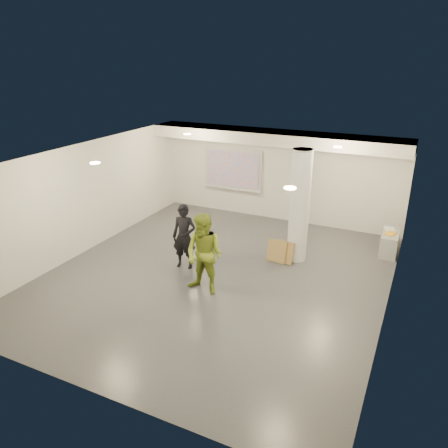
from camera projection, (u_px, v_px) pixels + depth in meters
The scene contains 20 objects.
floor at pixel (217, 276), 10.94m from camera, with size 8.00×9.00×0.01m, color #393C41.
ceiling at pixel (216, 158), 9.84m from camera, with size 8.00×9.00×0.01m, color white.
wall_back at pixel (278, 175), 14.17m from camera, with size 8.00×0.01×3.00m, color silver.
wall_front at pixel (85, 315), 6.61m from camera, with size 8.00×0.01×3.00m, color silver.
wall_left at pixel (87, 197), 11.99m from camera, with size 0.01×9.00×3.00m, color silver.
wall_right at pixel (394, 250), 8.79m from camera, with size 0.01×9.00×3.00m, color silver.
soffit_band at pixel (274, 137), 13.23m from camera, with size 8.00×1.10×0.36m, color silver.
downlight_nw at pixel (187, 134), 12.83m from camera, with size 0.22×0.22×0.02m, color #FFC882.
downlight_ne at pixel (338, 147), 11.07m from camera, with size 0.22×0.22×0.02m, color #FFC882.
downlight_sw at pixel (95, 163), 9.47m from camera, with size 0.22×0.22×0.02m, color #FFC882.
downlight_se at pixel (290, 188), 7.71m from camera, with size 0.22×0.22×0.02m, color #FFC882.
column at pixel (299, 206), 11.30m from camera, with size 0.52×0.52×3.00m, color silver.
projection_screen at pixel (233, 169), 14.76m from camera, with size 2.10×0.13×1.42m.
credenza at pixel (389, 243), 12.06m from camera, with size 0.44×1.06×0.62m, color #939698.
papers_stack at pixel (390, 229), 12.15m from camera, with size 0.27×0.34×0.02m, color white.
postit_pad at pixel (390, 234), 11.84m from camera, with size 0.23×0.31×0.03m, color yellow.
cardboard_back at pixel (277, 251), 11.59m from camera, with size 0.54×0.05×0.59m, color olive.
cardboard_front at pixel (284, 252), 11.55m from camera, with size 0.54×0.05×0.59m, color olive.
woman at pixel (184, 237), 11.10m from camera, with size 0.62×0.41×1.70m, color black.
man at pixel (204, 254), 9.88m from camera, with size 0.93×0.72×1.91m, color olive.
Camera 1 is at (4.33, -8.69, 5.20)m, focal length 35.00 mm.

